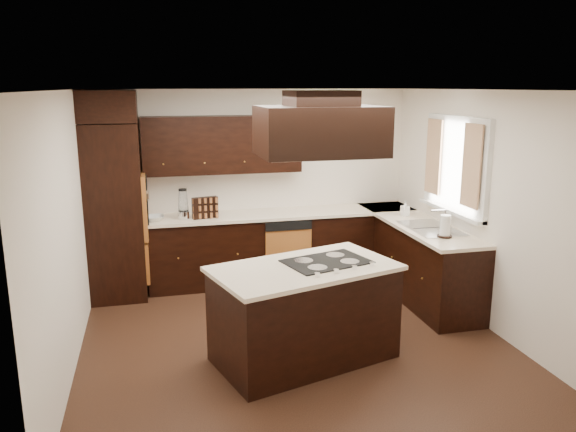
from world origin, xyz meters
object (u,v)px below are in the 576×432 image
object	(u,v)px
oven_column	(115,212)
spice_rack	(205,208)
range_hood	(320,131)
island	(304,315)

from	to	relation	value
oven_column	spice_rack	distance (m)	1.08
range_hood	spice_rack	world-z (taller)	range_hood
spice_rack	island	bearing A→B (deg)	-85.35
spice_rack	oven_column	bearing A→B (deg)	166.22
spice_rack	range_hood	bearing A→B (deg)	-83.67
island	oven_column	bearing A→B (deg)	113.16
island	spice_rack	world-z (taller)	spice_rack
oven_column	range_hood	bearing A→B (deg)	-50.26
oven_column	island	xyz separation A→B (m)	(1.77, -2.16, -0.62)
island	spice_rack	bearing A→B (deg)	91.71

